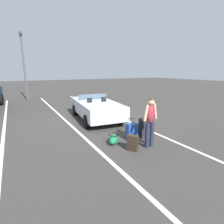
{
  "coord_description": "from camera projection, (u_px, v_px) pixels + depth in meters",
  "views": [
    {
      "loc": [
        -8.4,
        3.66,
        2.5
      ],
      "look_at": [
        -1.81,
        0.04,
        0.75
      ],
      "focal_mm": 29.01,
      "sensor_mm": 36.0,
      "label": 1
    }
  ],
  "objects": [
    {
      "name": "parking_lamp_post",
      "position": [
        24.0,
        62.0,
        14.59
      ],
      "size": [
        0.5,
        0.24,
        5.38
      ],
      "color": "#4C4C51",
      "rests_on": "ground_plane"
    },
    {
      "name": "lot_line_near",
      "position": [
        116.0,
        116.0,
        10.03
      ],
      "size": [
        18.0,
        0.12,
        0.01
      ],
      "primitive_type": "cube",
      "color": "silver",
      "rests_on": "ground_plane"
    },
    {
      "name": "suitcase_large_black",
      "position": [
        146.0,
        128.0,
        6.83
      ],
      "size": [
        0.35,
        0.51,
        0.95
      ],
      "rotation": [
        0.0,
        0.0,
        6.16
      ],
      "color": "black",
      "rests_on": "ground_plane"
    },
    {
      "name": "traveler_person",
      "position": [
        150.0,
        120.0,
        5.84
      ],
      "size": [
        0.25,
        0.61,
        1.65
      ],
      "rotation": [
        0.0,
        0.0,
        0.1
      ],
      "color": "#1E2338",
      "rests_on": "ground_plane"
    },
    {
      "name": "ground_plane",
      "position": [
        96.0,
        119.0,
        9.45
      ],
      "size": [
        80.0,
        80.0,
        0.0
      ],
      "primitive_type": "plane",
      "color": "#383533"
    },
    {
      "name": "suitcase_small_carryon",
      "position": [
        133.0,
        143.0,
        5.72
      ],
      "size": [
        0.39,
        0.35,
        0.5
      ],
      "rotation": [
        0.0,
        0.0,
        2.15
      ],
      "color": "#2D2319",
      "rests_on": "ground_plane"
    },
    {
      "name": "convertible_car",
      "position": [
        95.0,
        107.0,
        9.51
      ],
      "size": [
        4.3,
        2.18,
        1.24
      ],
      "rotation": [
        0.0,
        0.0,
        -0.1
      ],
      "color": "silver",
      "rests_on": "ground_plane"
    },
    {
      "name": "duffel_bag",
      "position": [
        113.0,
        139.0,
        6.27
      ],
      "size": [
        0.69,
        0.63,
        0.34
      ],
      "rotation": [
        0.0,
        0.0,
        5.63
      ],
      "color": "#19723F",
      "rests_on": "ground_plane"
    },
    {
      "name": "suitcase_medium_bright",
      "position": [
        132.0,
        132.0,
        6.57
      ],
      "size": [
        0.26,
        0.41,
        0.81
      ],
      "rotation": [
        0.0,
        0.0,
        3.09
      ],
      "color": "#1E479E",
      "rests_on": "ground_plane"
    },
    {
      "name": "lot_line_far",
      "position": [
        4.0,
        132.0,
        7.5
      ],
      "size": [
        18.0,
        0.12,
        0.01
      ],
      "primitive_type": "cube",
      "color": "silver",
      "rests_on": "ground_plane"
    },
    {
      "name": "lot_line_mid",
      "position": [
        68.0,
        123.0,
        8.76
      ],
      "size": [
        18.0,
        0.12,
        0.01
      ],
      "primitive_type": "cube",
      "color": "silver",
      "rests_on": "ground_plane"
    }
  ]
}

